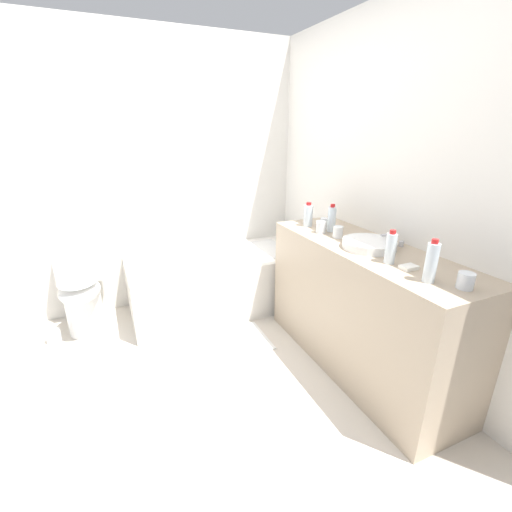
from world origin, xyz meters
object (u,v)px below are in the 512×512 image
Objects in this scene: bathtub at (220,280)px; toilet_paper_roll at (54,336)px; water_bottle_2 at (391,248)px; drinking_glass_0 at (321,227)px; drinking_glass_1 at (338,232)px; water_bottle_0 at (332,219)px; sink_faucet at (393,239)px; toilet at (82,291)px; bath_mat at (228,344)px; water_bottle_3 at (308,215)px; drinking_glass_2 at (324,223)px; soap_dish at (409,267)px; water_bottle_1 at (431,262)px; sink_basin at (369,244)px; drinking_glass_3 at (466,281)px.

bathtub is 14.67× the size of toilet_paper_roll.
water_bottle_2 is at bearing -70.42° from bathtub.
drinking_glass_1 is at bearing -74.14° from drinking_glass_0.
sink_faucet is at bearing -65.38° from water_bottle_0.
bath_mat is (1.01, -0.70, -0.35)m from toilet.
water_bottle_3 is 1.68× the size of toilet_paper_roll.
bath_mat is at bearing 59.98° from toilet.
drinking_glass_2 is 0.90× the size of soap_dish.
water_bottle_1 reaches higher than drinking_glass_0.
sink_faucet is at bearing -28.74° from toilet_paper_roll.
water_bottle_2 is at bearing -36.97° from toilet_paper_roll.
sink_basin is 3.04× the size of toilet_paper_roll.
drinking_glass_0 is 0.95× the size of soap_dish.
water_bottle_1 reaches higher than drinking_glass_1.
bath_mat is 1.39m from toilet_paper_roll.
water_bottle_0 reaches higher than sink_basin.
toilet_paper_roll is at bearing 162.91° from water_bottle_3.
drinking_glass_2 is (1.76, -0.82, 0.58)m from toilet.
drinking_glass_0 is (-0.09, 0.41, 0.02)m from sink_basin.
drinking_glass_0 is (-0.01, 0.66, -0.05)m from water_bottle_2.
toilet is 8.90× the size of drinking_glass_2.
toilet_paper_roll is at bearing 158.48° from water_bottle_0.
sink_basin is 1.33m from bath_mat.
sink_faucet reaches higher than drinking_glass_3.
drinking_glass_2 reaches higher than bath_mat.
soap_dish is (-0.04, -0.36, -0.02)m from sink_basin.
drinking_glass_3 is at bearing -72.04° from bathtub.
bathtub is at bearing 126.30° from water_bottle_0.
drinking_glass_1 is at bearing -101.07° from drinking_glass_2.
drinking_glass_0 is (-0.09, -0.00, -0.05)m from water_bottle_0.
water_bottle_3 reaches higher than sink_faucet.
water_bottle_3 is 0.98m from soap_dish.
soap_dish is (-0.05, -0.78, -0.08)m from water_bottle_0.
soap_dish is 0.14× the size of bath_mat.
water_bottle_2 reaches higher than bath_mat.
bath_mat is (-0.75, 0.61, -0.91)m from sink_basin.
drinking_glass_0 is at bearing 101.94° from sink_basin.
soap_dish is at bearing -86.75° from drinking_glass_0.
water_bottle_0 is at bearing 83.42° from water_bottle_2.
bathtub is at bearing 76.48° from bath_mat.
sink_basin reaches higher than toilet_paper_roll.
sink_faucet is 0.43m from soap_dish.
water_bottle_1 is 0.79m from drinking_glass_1.
water_bottle_0 is 2.54× the size of drinking_glass_1.
water_bottle_2 reaches higher than toilet.
toilet_paper_roll is (-2.20, 1.21, -0.88)m from sink_faucet.
water_bottle_1 is 2.57× the size of drinking_glass_0.
drinking_glass_2 is (0.00, 0.50, 0.01)m from sink_basin.
toilet is at bearing 137.18° from water_bottle_2.
water_bottle_1 reaches higher than toilet.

